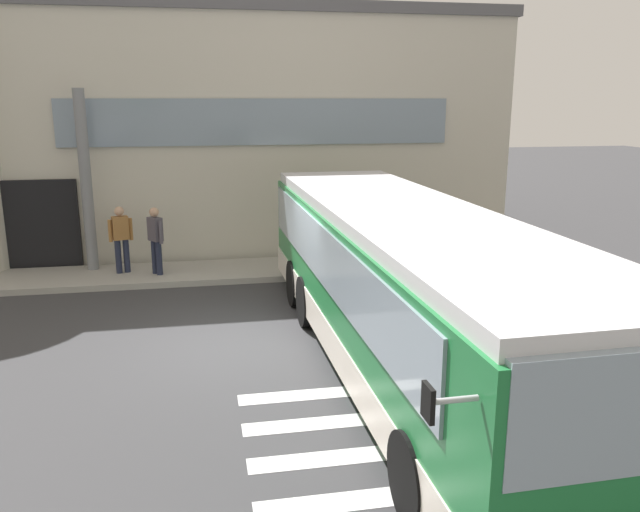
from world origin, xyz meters
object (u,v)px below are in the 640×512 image
at_px(bus_main_foreground, 406,292).
at_px(safety_bollard_yellow, 333,264).
at_px(entry_support_column, 86,181).
at_px(passenger_by_doorway, 156,237).
at_px(passenger_near_column, 121,236).

relative_size(bus_main_foreground, safety_bollard_yellow, 13.02).
bearing_deg(entry_support_column, passenger_by_doorway, -26.20).
xyz_separation_m(passenger_near_column, safety_bollard_yellow, (5.09, -1.29, -0.63)).
relative_size(entry_support_column, passenger_near_column, 2.68).
bearing_deg(bus_main_foreground, entry_support_column, 130.03).
xyz_separation_m(bus_main_foreground, passenger_by_doorway, (-4.34, 6.32, -0.26)).
bearing_deg(passenger_by_doorway, entry_support_column, 153.80).
bearing_deg(safety_bollard_yellow, entry_support_column, 163.01).
distance_m(passenger_by_doorway, safety_bollard_yellow, 4.40).
xyz_separation_m(entry_support_column, passenger_by_doorway, (1.65, -0.81, -1.32)).
bearing_deg(passenger_near_column, entry_support_column, 147.34).
height_order(entry_support_column, safety_bollard_yellow, entry_support_column).
relative_size(bus_main_foreground, passenger_by_doorway, 6.99).
bearing_deg(bus_main_foreground, passenger_near_column, 128.11).
distance_m(bus_main_foreground, passenger_by_doorway, 7.67).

